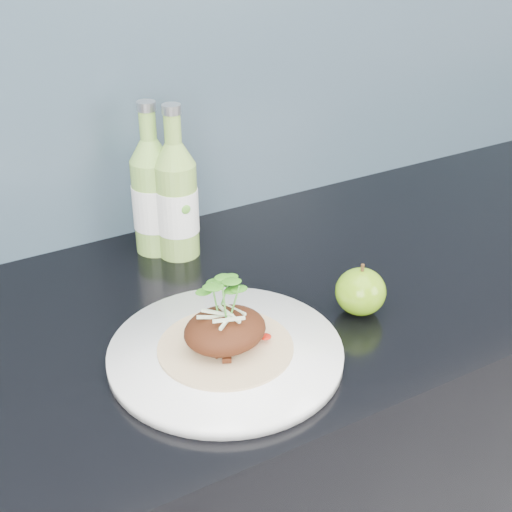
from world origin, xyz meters
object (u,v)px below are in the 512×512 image
object	(u,v)px
dinner_plate	(226,353)
green_apple	(361,292)
cider_bottle_right	(177,200)
cider_bottle_left	(153,196)

from	to	relation	value
dinner_plate	green_apple	size ratio (longest dim) A/B	4.13
green_apple	cider_bottle_right	world-z (taller)	cider_bottle_right
cider_bottle_right	cider_bottle_left	bearing A→B (deg)	148.17
green_apple	cider_bottle_right	size ratio (longest dim) A/B	0.35
cider_bottle_right	green_apple	bearing A→B (deg)	-43.03
green_apple	cider_bottle_right	bearing A→B (deg)	117.04
dinner_plate	cider_bottle_right	bearing A→B (deg)	76.61
green_apple	cider_bottle_left	distance (m)	0.37
cider_bottle_left	green_apple	bearing A→B (deg)	-74.26
dinner_plate	cider_bottle_left	xyz separation A→B (m)	(0.04, 0.32, 0.09)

